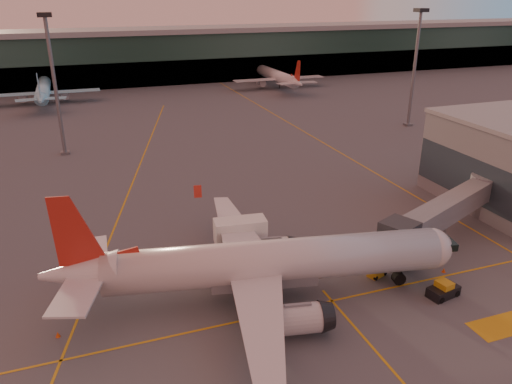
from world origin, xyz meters
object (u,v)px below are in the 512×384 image
object	(u,v)px
gpu_cart	(377,271)
pushback_tug	(444,290)
catering_truck	(241,235)
main_airplane	(261,264)

from	to	relation	value
gpu_cart	pushback_tug	distance (m)	7.08
catering_truck	pushback_tug	bearing A→B (deg)	-35.56
catering_truck	pushback_tug	world-z (taller)	catering_truck
catering_truck	main_airplane	bearing A→B (deg)	-89.39
catering_truck	gpu_cart	world-z (taller)	catering_truck
gpu_cart	pushback_tug	size ratio (longest dim) A/B	0.66
main_airplane	catering_truck	world-z (taller)	main_airplane
main_airplane	pushback_tug	distance (m)	18.97
main_airplane	gpu_cart	world-z (taller)	main_airplane
catering_truck	pushback_tug	xyz separation A→B (m)	(16.76, -15.10, -1.95)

